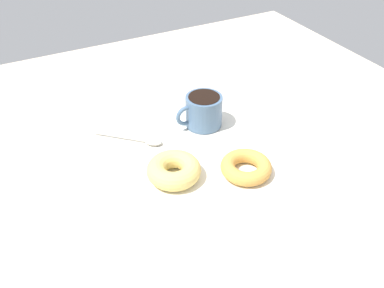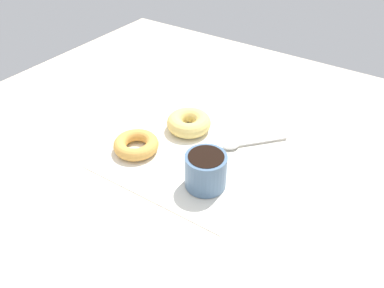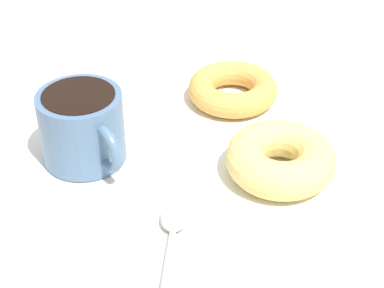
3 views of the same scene
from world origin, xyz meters
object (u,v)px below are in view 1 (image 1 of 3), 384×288
(coffee_cup, at_px, (203,110))
(donut_near_cup, at_px, (174,170))
(spoon, at_px, (143,140))
(donut_far, at_px, (246,167))

(coffee_cup, distance_m, donut_near_cup, 0.18)
(spoon, bearing_deg, donut_far, 36.94)
(coffee_cup, height_order, donut_near_cup, coffee_cup)
(coffee_cup, xyz_separation_m, donut_near_cup, (0.13, -0.13, -0.02))
(coffee_cup, height_order, spoon, coffee_cup)
(donut_near_cup, bearing_deg, donut_far, 68.29)
(donut_near_cup, distance_m, spoon, 0.13)
(donut_near_cup, bearing_deg, coffee_cup, 134.53)
(donut_near_cup, xyz_separation_m, donut_far, (0.05, 0.12, -0.00))
(donut_far, height_order, spoon, donut_far)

